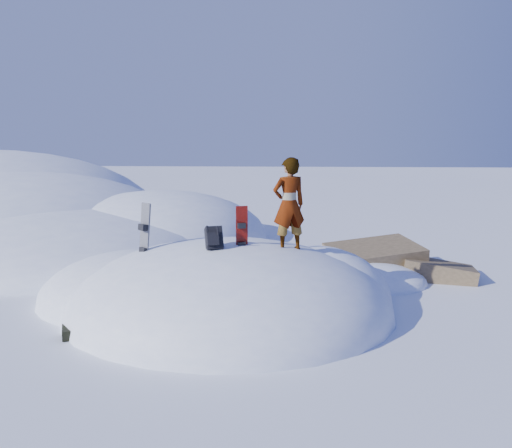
# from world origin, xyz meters

# --- Properties ---
(ground) EXTENTS (120.00, 120.00, 0.00)m
(ground) POSITION_xyz_m (0.00, 0.00, 0.00)
(ground) COLOR white
(ground) RESTS_ON ground
(snow_mound) EXTENTS (8.00, 6.00, 3.00)m
(snow_mound) POSITION_xyz_m (-0.17, 0.24, 0.00)
(snow_mound) COLOR white
(snow_mound) RESTS_ON ground
(snow_ridge) EXTENTS (21.50, 18.50, 6.40)m
(snow_ridge) POSITION_xyz_m (-10.43, 9.85, 0.00)
(snow_ridge) COLOR white
(snow_ridge) RESTS_ON ground
(rock_outcrop) EXTENTS (4.68, 4.41, 1.68)m
(rock_outcrop) POSITION_xyz_m (3.72, 3.01, 0.01)
(rock_outcrop) COLOR brown
(rock_outcrop) RESTS_ON ground
(snowboard_red) EXTENTS (0.24, 0.18, 1.32)m
(snowboard_red) POSITION_xyz_m (0.31, -0.20, 1.64)
(snowboard_red) COLOR #BB130A
(snowboard_red) RESTS_ON snow_mound
(snowboard_dark) EXTENTS (0.37, 0.36, 1.68)m
(snowboard_dark) POSITION_xyz_m (-1.81, 0.03, 1.47)
(snowboard_dark) COLOR black
(snowboard_dark) RESTS_ON snow_mound
(backpack) EXTENTS (0.44, 0.52, 0.55)m
(backpack) POSITION_xyz_m (-0.22, -0.52, 1.67)
(backpack) COLOR black
(backpack) RESTS_ON snow_mound
(gear_pile) EXTENTS (0.90, 0.71, 0.23)m
(gear_pile) POSITION_xyz_m (-2.52, -1.57, 0.12)
(gear_pile) COLOR black
(gear_pile) RESTS_ON ground
(person) EXTENTS (0.84, 0.72, 1.94)m
(person) POSITION_xyz_m (1.26, 0.03, 2.29)
(person) COLOR slate
(person) RESTS_ON snow_mound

